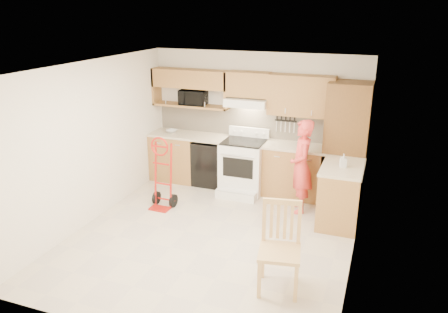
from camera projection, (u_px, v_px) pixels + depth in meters
The scene contains 28 objects.
floor at pixel (212, 237), 6.59m from camera, with size 4.00×4.50×0.02m, color beige.
ceiling at pixel (211, 66), 5.78m from camera, with size 4.00×4.50×0.02m, color white.
wall_back at pixel (257, 120), 8.19m from camera, with size 4.00×0.02×2.50m, color #F2E5CD.
wall_front at pixel (123, 229), 4.18m from camera, with size 4.00×0.02×2.50m, color #F2E5CD.
wall_left at pixel (91, 143), 6.85m from camera, with size 0.02×4.50×2.50m, color #F2E5CD.
wall_right at pixel (361, 175), 5.52m from camera, with size 0.02×4.50×2.50m, color #F2E5CD.
backsplash at pixel (257, 123), 8.19m from camera, with size 3.92×0.03×0.55m, color beige.
lower_cab_left at pixel (176, 157), 8.69m from camera, with size 0.90×0.60×0.90m, color #9D733E.
dishwasher at pixel (211, 162), 8.45m from camera, with size 0.60×0.60×0.85m, color black.
lower_cab_right at pixel (296, 172), 7.90m from camera, with size 1.14×0.60×0.90m, color #9D733E.
countertop_left at pixel (189, 135), 8.44m from camera, with size 1.50×0.63×0.04m, color #B8AA91.
countertop_right at pixel (297, 147), 7.75m from camera, with size 1.14×0.63×0.04m, color #B8AA91.
cab_return_right at pixel (340, 195), 6.90m from camera, with size 0.60×1.00×0.90m, color #9D733E.
countertop_return at pixel (343, 167), 6.75m from camera, with size 0.63×1.00×0.04m, color #B8AA91.
pantry_tall at pixel (346, 144), 7.44m from camera, with size 0.70×0.60×2.10m, color brown.
upper_cab_left at pixel (191, 79), 8.22m from camera, with size 1.50×0.33×0.34m, color #9D733E.
upper_shelf_mw at pixel (191, 106), 8.38m from camera, with size 1.50×0.33×0.04m, color #9D733E.
upper_cab_center at pixel (249, 84), 7.86m from camera, with size 0.76×0.33×0.44m, color #9D733E.
upper_cab_right at pixel (301, 96), 7.59m from camera, with size 1.14×0.33×0.70m, color #9D733E.
range_hood at pixel (247, 102), 7.90m from camera, with size 0.76×0.46×0.14m, color white.
knife_strip at pixel (285, 124), 7.97m from camera, with size 0.40×0.05×0.29m, color black, non-canonical shape.
microwave at pixel (193, 97), 8.31m from camera, with size 0.51×0.35×0.28m, color black.
range at pixel (243, 163), 8.01m from camera, with size 0.77×1.01×1.14m, color white, non-canonical shape.
person at pixel (301, 166), 7.20m from camera, with size 0.57×0.37×1.56m, color #E03F3D.
hand_truck at pixel (161, 177), 7.37m from camera, with size 0.44×0.41×1.12m, color red, non-canonical shape.
dining_chair at pixel (280, 249), 5.19m from camera, with size 0.49×0.53×1.09m, color tan, non-canonical shape.
soap_bottle at pixel (343, 161), 6.67m from camera, with size 0.09×0.10×0.21m, color white.
bowl at pixel (172, 131), 8.54m from camera, with size 0.21×0.21×0.05m, color white.
Camera 1 is at (2.20, -5.43, 3.25)m, focal length 35.46 mm.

